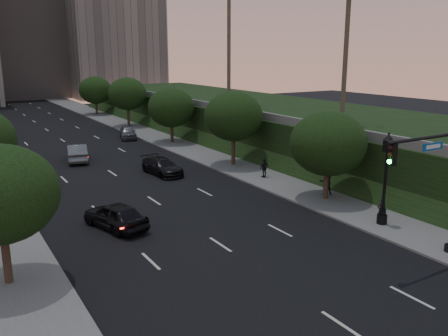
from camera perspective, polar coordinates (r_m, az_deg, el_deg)
ground at (r=21.95m, az=6.45°, el=-13.55°), size 160.00×160.00×0.00m
road_surface at (r=47.97m, az=-15.92°, el=1.17°), size 16.00×140.00×0.02m
sidewalk_right at (r=51.50m, az=-4.89°, el=2.57°), size 4.50×140.00×0.15m
embankment at (r=55.71m, az=6.94°, el=5.38°), size 18.00×90.00×4.00m
parapet_wall at (r=50.64m, az=-0.65°, el=7.32°), size 0.35×90.00×0.70m
office_block_mid at (r=118.74m, az=-23.19°, el=14.14°), size 22.00×18.00×26.00m
office_block_right at (r=117.29m, az=-13.87°, el=17.29°), size 20.00×22.00×36.00m
tree_right_a at (r=32.89m, az=12.41°, el=2.90°), size 5.20×5.20×6.24m
tree_right_b at (r=42.18m, az=1.15°, el=6.25°), size 5.20×5.20×6.74m
tree_right_c at (r=53.60m, az=-6.37°, el=7.24°), size 5.20×5.20×6.24m
tree_right_d at (r=66.45m, az=-11.55°, el=8.74°), size 5.20×5.20×6.74m
tree_right_e at (r=80.72m, az=-15.22°, el=9.03°), size 5.20×5.20×6.24m
traffic_signal_mast at (r=25.15m, az=24.94°, el=-2.22°), size 5.68×0.56×7.00m
street_lamp at (r=29.08m, az=18.79°, el=-1.74°), size 0.64×0.64×5.62m
sedan_near_left at (r=28.43m, az=-12.94°, el=-5.60°), size 3.08×4.94×1.57m
sedan_mid_left at (r=46.77m, az=-17.24°, el=1.78°), size 2.75×5.22×1.64m
sedan_near_right at (r=40.16m, az=-7.45°, el=0.20°), size 2.38×4.95×1.39m
sedan_far_right at (r=57.68m, az=-11.51°, el=4.25°), size 2.95×4.82×1.53m
pedestrian_a at (r=29.64m, az=18.42°, el=-4.88°), size 0.66×0.55×1.54m
pedestrian_b at (r=34.41m, az=12.15°, el=-1.61°), size 1.12×1.01×1.89m
pedestrian_c at (r=38.52m, az=4.87°, el=0.04°), size 0.95×0.49×1.56m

